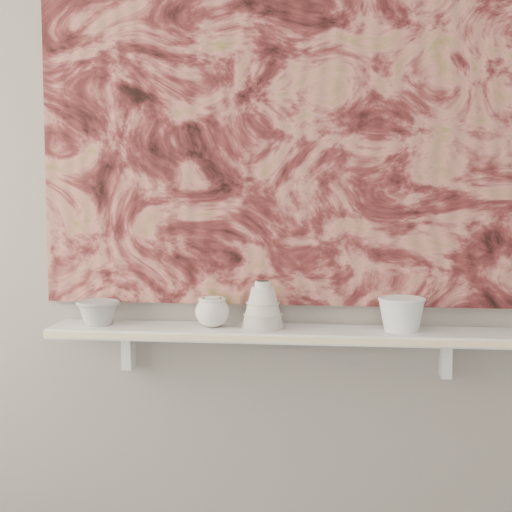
# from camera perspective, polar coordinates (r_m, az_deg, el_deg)

# --- Properties ---
(wall_back) EXTENTS (3.60, 0.00, 3.60)m
(wall_back) POSITION_cam_1_polar(r_m,az_deg,el_deg) (2.19, 2.30, 5.51)
(wall_back) COLOR gray
(wall_back) RESTS_ON floor
(shelf) EXTENTS (1.40, 0.18, 0.03)m
(shelf) POSITION_cam_1_polar(r_m,az_deg,el_deg) (2.14, 2.07, -6.21)
(shelf) COLOR white
(shelf) RESTS_ON wall_back
(shelf_stripe) EXTENTS (1.40, 0.01, 0.02)m
(shelf_stripe) POSITION_cam_1_polar(r_m,az_deg,el_deg) (2.05, 1.88, -6.71)
(shelf_stripe) COLOR #FAECA6
(shelf_stripe) RESTS_ON shelf
(bracket_left) EXTENTS (0.03, 0.06, 0.12)m
(bracket_left) POSITION_cam_1_polar(r_m,az_deg,el_deg) (2.30, -10.16, -7.37)
(bracket_left) COLOR white
(bracket_left) RESTS_ON wall_back
(bracket_right) EXTENTS (0.03, 0.06, 0.12)m
(bracket_right) POSITION_cam_1_polar(r_m,az_deg,el_deg) (2.24, 14.94, -7.84)
(bracket_right) COLOR white
(bracket_right) RESTS_ON wall_back
(painting) EXTENTS (1.50, 0.02, 1.10)m
(painting) POSITION_cam_1_polar(r_m,az_deg,el_deg) (2.19, 2.29, 10.50)
(painting) COLOR maroon
(painting) RESTS_ON wall_back
(house_motif) EXTENTS (0.09, 0.00, 0.08)m
(house_motif) POSITION_cam_1_polar(r_m,az_deg,el_deg) (2.18, 14.12, 2.27)
(house_motif) COLOR black
(house_motif) RESTS_ON painting
(bowl_grey) EXTENTS (0.15, 0.15, 0.08)m
(bowl_grey) POSITION_cam_1_polar(r_m,az_deg,el_deg) (2.24, -12.50, -4.42)
(bowl_grey) COLOR #9D9C9A
(bowl_grey) RESTS_ON shelf
(cup_cream) EXTENTS (0.11, 0.11, 0.09)m
(cup_cream) POSITION_cam_1_polar(r_m,az_deg,el_deg) (2.15, -3.52, -4.47)
(cup_cream) COLOR silver
(cup_cream) RESTS_ON shelf
(bell_vessel) EXTENTS (0.15, 0.15, 0.14)m
(bell_vessel) POSITION_cam_1_polar(r_m,az_deg,el_deg) (2.13, 0.55, -3.90)
(bell_vessel) COLOR beige
(bell_vessel) RESTS_ON shelf
(bowl_white) EXTENTS (0.16, 0.16, 0.10)m
(bowl_white) POSITION_cam_1_polar(r_m,az_deg,el_deg) (2.13, 11.56, -4.57)
(bowl_white) COLOR silver
(bowl_white) RESTS_ON shelf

